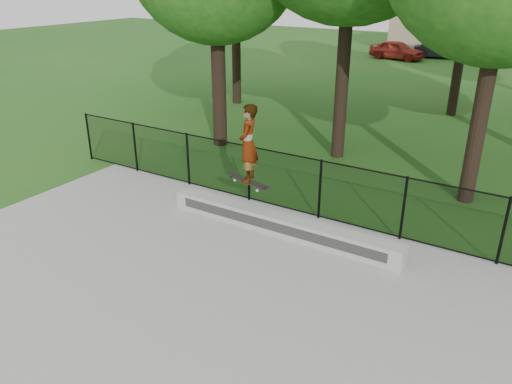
# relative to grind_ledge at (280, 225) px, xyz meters

# --- Properties ---
(ground) EXTENTS (100.00, 100.00, 0.00)m
(ground) POSITION_rel_grind_ledge_xyz_m (0.41, -4.70, -0.28)
(ground) COLOR #1B5518
(ground) RESTS_ON ground
(concrete_slab) EXTENTS (14.00, 12.00, 0.06)m
(concrete_slab) POSITION_rel_grind_ledge_xyz_m (0.41, -4.70, -0.25)
(concrete_slab) COLOR gray
(concrete_slab) RESTS_ON ground
(grind_ledge) EXTENTS (5.71, 0.40, 0.45)m
(grind_ledge) POSITION_rel_grind_ledge_xyz_m (0.00, 0.00, 0.00)
(grind_ledge) COLOR #B4B4AF
(grind_ledge) RESTS_ON concrete_slab
(car_a) EXTENTS (3.96, 2.05, 1.30)m
(car_a) POSITION_rel_grind_ledge_xyz_m (-5.86, 27.21, 0.36)
(car_a) COLOR maroon
(car_a) RESTS_ON ground
(car_b) EXTENTS (3.29, 1.80, 1.13)m
(car_b) POSITION_rel_grind_ledge_xyz_m (-3.46, 29.33, 0.28)
(car_b) COLOR black
(car_b) RESTS_ON ground
(car_c) EXTENTS (4.46, 3.22, 1.29)m
(car_c) POSITION_rel_grind_ledge_xyz_m (1.03, 30.20, 0.36)
(car_c) COLOR #9CA1B1
(car_c) RESTS_ON ground
(skater_airborne) EXTENTS (0.83, 0.74, 1.91)m
(skater_airborne) POSITION_rel_grind_ledge_xyz_m (-0.81, -0.05, 1.77)
(skater_airborne) COLOR black
(skater_airborne) RESTS_ON ground
(chainlink_fence) EXTENTS (16.06, 0.06, 1.50)m
(chainlink_fence) POSITION_rel_grind_ledge_xyz_m (0.41, 1.20, 0.53)
(chainlink_fence) COLOR black
(chainlink_fence) RESTS_ON concrete_slab
(distant_building) EXTENTS (12.40, 6.40, 4.30)m
(distant_building) POSITION_rel_grind_ledge_xyz_m (-1.59, 33.30, 1.88)
(distant_building) COLOR tan
(distant_building) RESTS_ON ground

